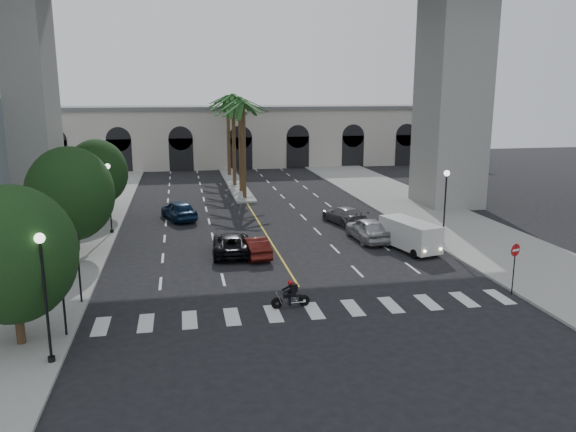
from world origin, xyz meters
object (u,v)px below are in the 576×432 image
(lamp_post_left_near, at_px, (44,287))
(lamp_post_left_far, at_px, (109,192))
(lamp_post_right, at_px, (445,201))
(do_not_enter_sign, at_px, (515,258))
(car_d, at_px, (344,215))
(pedestrian_b, at_px, (61,274))
(motorcycle_rider, at_px, (292,295))
(car_c, at_px, (231,244))
(traffic_signal_near, at_px, (62,283))
(car_b, at_px, (254,247))
(pedestrian_a, at_px, (11,270))
(traffic_signal_far, at_px, (78,257))
(car_e, at_px, (179,210))
(car_a, at_px, (368,229))
(cargo_van, at_px, (410,234))

(lamp_post_left_near, xyz_separation_m, lamp_post_left_far, (0.00, 21.00, 0.00))
(lamp_post_right, bearing_deg, do_not_enter_sign, -93.56)
(car_d, relative_size, pedestrian_b, 2.94)
(motorcycle_rider, xyz_separation_m, pedestrian_b, (-11.71, 4.65, 0.32))
(do_not_enter_sign, bearing_deg, lamp_post_left_near, 169.26)
(car_c, bearing_deg, pedestrian_b, 32.38)
(traffic_signal_near, bearing_deg, car_b, 47.84)
(car_b, xyz_separation_m, pedestrian_a, (-13.76, -3.41, 0.35))
(traffic_signal_far, bearing_deg, pedestrian_a, 141.39)
(lamp_post_left_near, bearing_deg, motorcycle_rider, 21.64)
(motorcycle_rider, height_order, car_c, car_c)
(car_c, distance_m, car_e, 11.52)
(lamp_post_right, xyz_separation_m, motorcycle_rider, (-12.37, -8.86, -2.58))
(lamp_post_left_near, distance_m, car_d, 28.04)
(lamp_post_right, height_order, traffic_signal_far, lamp_post_right)
(lamp_post_left_far, height_order, pedestrian_a, lamp_post_left_far)
(car_d, relative_size, car_e, 0.99)
(traffic_signal_far, bearing_deg, car_a, 26.77)
(traffic_signal_near, relative_size, pedestrian_a, 2.11)
(car_b, bearing_deg, pedestrian_a, 7.29)
(lamp_post_right, bearing_deg, car_b, 179.23)
(lamp_post_right, height_order, cargo_van, lamp_post_right)
(traffic_signal_near, height_order, car_b, traffic_signal_near)
(car_b, xyz_separation_m, car_d, (8.40, 8.03, 0.03))
(motorcycle_rider, relative_size, car_c, 0.38)
(traffic_signal_far, bearing_deg, cargo_van, 16.88)
(car_c, distance_m, pedestrian_b, 10.99)
(traffic_signal_far, distance_m, cargo_van, 21.07)
(lamp_post_left_near, relative_size, car_b, 1.32)
(car_b, bearing_deg, traffic_signal_far, 28.00)
(car_e, bearing_deg, car_b, 93.86)
(cargo_van, bearing_deg, lamp_post_left_far, 143.67)
(car_c, relative_size, pedestrian_a, 2.98)
(cargo_van, relative_size, pedestrian_a, 2.95)
(car_b, bearing_deg, cargo_van, 170.26)
(lamp_post_left_near, bearing_deg, car_a, 40.58)
(car_b, bearing_deg, traffic_signal_near, 41.21)
(cargo_van, bearing_deg, pedestrian_b, 176.28)
(lamp_post_right, distance_m, do_not_enter_sign, 9.38)
(lamp_post_left_near, distance_m, car_a, 24.23)
(car_c, distance_m, do_not_enter_sign, 17.37)
(car_b, relative_size, cargo_van, 0.79)
(traffic_signal_far, distance_m, pedestrian_b, 3.08)
(lamp_post_left_far, height_order, traffic_signal_far, lamp_post_left_far)
(motorcycle_rider, relative_size, do_not_enter_sign, 0.71)
(do_not_enter_sign, bearing_deg, lamp_post_right, 66.22)
(traffic_signal_far, height_order, motorcycle_rider, traffic_signal_far)
(traffic_signal_far, distance_m, car_d, 23.36)
(motorcycle_rider, bearing_deg, car_e, 100.18)
(motorcycle_rider, height_order, car_b, motorcycle_rider)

